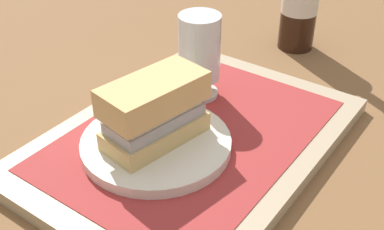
{
  "coord_description": "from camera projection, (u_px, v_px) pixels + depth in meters",
  "views": [
    {
      "loc": [
        -0.43,
        -0.31,
        0.4
      ],
      "look_at": [
        0.0,
        0.0,
        0.05
      ],
      "focal_mm": 46.01,
      "sensor_mm": 36.0,
      "label": 1
    }
  ],
  "objects": [
    {
      "name": "beer_glass",
      "position": [
        199.0,
        53.0,
        0.7
      ],
      "size": [
        0.06,
        0.06,
        0.12
      ],
      "color": "silver",
      "rests_on": "placemat"
    },
    {
      "name": "tray",
      "position": [
        192.0,
        140.0,
        0.66
      ],
      "size": [
        0.44,
        0.32,
        0.02
      ],
      "primitive_type": "cube",
      "color": "tan",
      "rests_on": "ground_plane"
    },
    {
      "name": "placemat",
      "position": [
        192.0,
        133.0,
        0.65
      ],
      "size": [
        0.38,
        0.27,
        0.0
      ],
      "primitive_type": "cube",
      "color": "#9E2D2D",
      "rests_on": "tray"
    },
    {
      "name": "sandwich",
      "position": [
        157.0,
        109.0,
        0.59
      ],
      "size": [
        0.14,
        0.09,
        0.08
      ],
      "rotation": [
        0.0,
        0.0,
        -0.18
      ],
      "color": "tan",
      "rests_on": "plate"
    },
    {
      "name": "ground_plane",
      "position": [
        192.0,
        146.0,
        0.66
      ],
      "size": [
        3.0,
        3.0,
        0.0
      ],
      "primitive_type": "plane",
      "color": "brown"
    },
    {
      "name": "plate",
      "position": [
        156.0,
        143.0,
        0.62
      ],
      "size": [
        0.19,
        0.19,
        0.01
      ],
      "primitive_type": "cylinder",
      "color": "silver",
      "rests_on": "placemat"
    }
  ]
}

